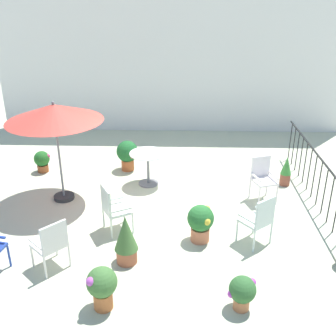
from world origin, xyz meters
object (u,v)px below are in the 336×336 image
patio_chair_0 (113,207)px  patio_chair_4 (259,218)px  patio_chair_1 (263,176)px  potted_plant_6 (102,285)px  potted_plant_3 (242,291)px  potted_plant_2 (286,171)px  potted_plant_0 (42,160)px  patio_umbrella_0 (54,114)px  cafe_table_0 (148,162)px  potted_plant_5 (127,153)px  patio_chair_2 (51,242)px  potted_plant_7 (201,221)px  potted_plant_1 (126,239)px

patio_chair_0 → patio_chair_4: bearing=-7.5°
patio_chair_1 → potted_plant_6: patio_chair_1 is taller
patio_chair_1 → potted_plant_3: 3.42m
patio_chair_0 → potted_plant_2: patio_chair_0 is taller
patio_chair_1 → potted_plant_0: patio_chair_1 is taller
patio_umbrella_0 → patio_chair_1: bearing=1.5°
potted_plant_0 → potted_plant_2: size_ratio=0.77×
cafe_table_0 → patio_chair_1: size_ratio=0.87×
potted_plant_2 → patio_chair_1: bearing=-133.7°
potted_plant_3 → potted_plant_5: potted_plant_5 is taller
patio_chair_4 → potted_plant_2: 2.64m
potted_plant_0 → patio_chair_2: bearing=-70.0°
potted_plant_2 → patio_umbrella_0: bearing=-170.5°
cafe_table_0 → potted_plant_2: bearing=0.9°
patio_chair_2 → potted_plant_3: bearing=-15.3°
potted_plant_3 → potted_plant_6: bearing=-178.8°
patio_chair_4 → potted_plant_0: patio_chair_4 is taller
potted_plant_7 → patio_chair_4: bearing=-5.7°
patio_chair_2 → potted_plant_6: patio_chair_2 is taller
potted_plant_3 → cafe_table_0: bearing=112.4°
patio_chair_1 → patio_umbrella_0: bearing=-178.5°
patio_chair_0 → potted_plant_5: (-0.08, 2.81, -0.09)m
patio_chair_1 → potted_plant_7: (-1.38, -1.61, -0.15)m
potted_plant_1 → potted_plant_3: 2.06m
patio_chair_0 → potted_plant_6: patio_chair_0 is taller
potted_plant_0 → potted_plant_5: size_ratio=0.71×
patio_umbrella_0 → patio_chair_0: bearing=-44.1°
patio_umbrella_0 → patio_chair_1: size_ratio=2.26×
patio_chair_0 → potted_plant_6: bearing=-85.7°
potted_plant_7 → potted_plant_1: bearing=-151.8°
potted_plant_6 → patio_chair_0: bearing=94.3°
potted_plant_2 → potted_plant_6: (-3.52, -4.06, 0.04)m
potted_plant_2 → potted_plant_7: potted_plant_7 is taller
patio_umbrella_0 → potted_plant_1: (1.65, -2.16, -1.46)m
potted_plant_1 → potted_plant_6: bearing=-101.1°
patio_chair_4 → potted_plant_5: (-2.71, 3.15, -0.11)m
cafe_table_0 → potted_plant_1: (-0.14, -2.94, -0.09)m
potted_plant_5 → potted_plant_7: bearing=-61.0°
potted_plant_0 → potted_plant_3: bearing=-46.7°
potted_plant_1 → potted_plant_0: bearing=125.6°
potted_plant_2 → potted_plant_1: bearing=-137.9°
patio_umbrella_0 → potted_plant_6: bearing=-66.1°
potted_plant_0 → potted_plant_2: potted_plant_2 is taller
patio_chair_0 → potted_plant_3: 2.90m
patio_chair_0 → patio_umbrella_0: bearing=135.9°
patio_chair_2 → potted_plant_5: (0.73, 3.95, -0.07)m
cafe_table_0 → potted_plant_5: size_ratio=1.10×
patio_chair_4 → patio_chair_0: bearing=172.5°
patio_chair_0 → patio_chair_2: (-0.80, -1.14, -0.02)m
potted_plant_0 → potted_plant_1: (2.54, -3.55, 0.16)m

